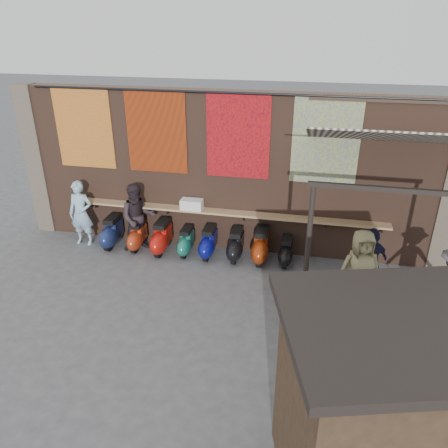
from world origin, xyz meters
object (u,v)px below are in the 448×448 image
Objects in this scene: scooter_stool_4 at (209,243)px; shopper_tan at (359,271)px; scooter_stool_7 at (286,251)px; diner_right at (138,218)px; diner_left at (81,213)px; shopper_navy at (369,264)px; scooter_stool_1 at (138,236)px; scooter_stool_5 at (236,245)px; scooter_stool_0 at (112,232)px; scooter_stool_2 at (162,237)px; scooter_stool_3 at (186,242)px; market_stall at (390,417)px; shelf_box at (192,204)px; scooter_stool_6 at (261,246)px.

shopper_tan is (3.50, -1.47, 0.51)m from scooter_stool_4.
scooter_stool_7 is 3.82m from diner_right.
diner_left reaches higher than shopper_navy.
scooter_stool_4 is 3.91m from shopper_navy.
shopper_navy is at bearing -30.42° from scooter_stool_7.
shopper_navy reaches higher than scooter_stool_7.
shopper_navy is at bearing -10.67° from scooter_stool_1.
scooter_stool_5 is at bearing -61.23° from shopper_navy.
scooter_stool_2 is (1.39, -0.05, 0.01)m from scooter_stool_0.
shopper_tan reaches higher than scooter_stool_1.
scooter_stool_2 reaches higher than scooter_stool_4.
diner_right reaches higher than shopper_navy.
scooter_stool_5 is 3.21m from shopper_tan.
scooter_stool_3 is 0.40× the size of diner_right.
scooter_stool_2 is 0.53× the size of shopper_navy.
shopper_tan is 0.69× the size of market_stall.
scooter_stool_0 is 2.02m from scooter_stool_3.
scooter_stool_4 is at bearing 141.89° from shopper_tan.
scooter_stool_6 is (1.82, -0.27, -0.84)m from shelf_box.
shopper_navy is 0.50m from shopper_tan.
shopper_tan is (5.40, -1.50, 0.52)m from scooter_stool_1.
diner_right is (0.77, -0.02, 0.50)m from scooter_stool_0.
scooter_stool_0 is 0.94m from diner_left.
shopper_tan reaches higher than diner_left.
scooter_stool_7 is 0.41× the size of diner_left.
scooter_stool_2 is 0.78m from diner_right.
scooter_stool_3 is at bearing 2.53° from scooter_stool_2.
shelf_box is 1.16m from scooter_stool_2.
scooter_stool_5 is 0.46× the size of diner_left.
scooter_stool_3 reaches higher than scooter_stool_7.
scooter_stool_1 is at bearing -0.33° from diner_left.
scooter_stool_6 is at bearing -24.76° from diner_right.
shelf_box reaches higher than scooter_stool_0.
scooter_stool_3 is at bearing -1.21° from diner_left.
shopper_tan is (1.56, -1.49, 0.55)m from scooter_stool_7.
diner_left is (-1.52, -0.02, 0.51)m from scooter_stool_1.
diner_right is 5.68m from shopper_navy.
market_stall reaches higher than scooter_stool_4.
scooter_stool_4 is 3.45m from diner_left.
scooter_stool_7 is at bearing 90.53° from market_stall.
scooter_stool_5 is at bearing -25.10° from diner_right.
diner_right is 1.09× the size of shopper_navy.
scooter_stool_1 is 3.84m from scooter_stool_7.
scooter_stool_5 is at bearing -13.67° from shelf_box.
scooter_stool_7 is at bearing 0.89° from scooter_stool_2.
shelf_box reaches higher than scooter_stool_6.
scooter_stool_0 is at bearing 179.83° from scooter_stool_5.
diner_right is at bearing -1.43° from scooter_stool_0.
shopper_tan is (2.80, -1.49, 0.51)m from scooter_stool_5.
scooter_stool_4 is (0.59, 0.00, 0.03)m from scooter_stool_3.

